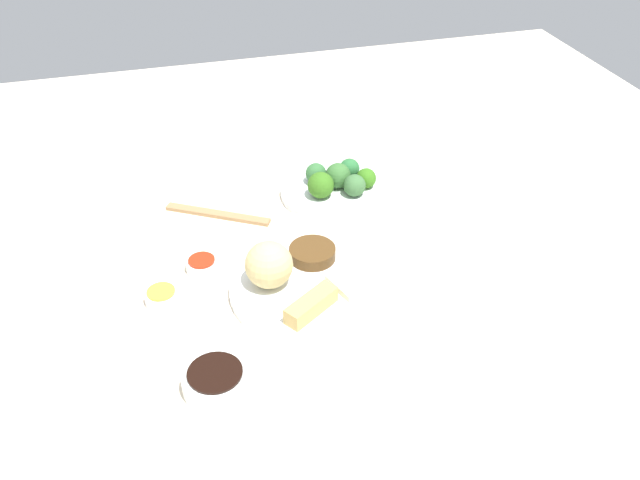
{
  "coord_description": "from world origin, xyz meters",
  "views": [
    {
      "loc": [
        -0.22,
        -0.86,
        0.78
      ],
      "look_at": [
        0.04,
        0.09,
        0.06
      ],
      "focal_mm": 37.58,
      "sensor_mm": 36.0,
      "label": 1
    }
  ],
  "objects_px": {
    "soy_sauce_bowl": "(216,381)",
    "sauce_ramekin_sweet_and_sour": "(202,266)",
    "sauce_ramekin_hot_mustard": "(162,297)",
    "broccoli_plate": "(337,191)",
    "chopsticks_pair": "(218,214)",
    "main_plate": "(312,287)"
  },
  "relations": [
    {
      "from": "soy_sauce_bowl",
      "to": "main_plate",
      "type": "bearing_deg",
      "value": 42.55
    },
    {
      "from": "sauce_ramekin_hot_mustard",
      "to": "broccoli_plate",
      "type": "bearing_deg",
      "value": 32.95
    },
    {
      "from": "soy_sauce_bowl",
      "to": "sauce_ramekin_sweet_and_sour",
      "type": "bearing_deg",
      "value": 86.79
    },
    {
      "from": "main_plate",
      "to": "soy_sauce_bowl",
      "type": "xyz_separation_m",
      "value": [
        -0.19,
        -0.18,
        0.01
      ]
    },
    {
      "from": "main_plate",
      "to": "broccoli_plate",
      "type": "height_order",
      "value": "main_plate"
    },
    {
      "from": "broccoli_plate",
      "to": "sauce_ramekin_sweet_and_sour",
      "type": "height_order",
      "value": "sauce_ramekin_sweet_and_sour"
    },
    {
      "from": "soy_sauce_bowl",
      "to": "chopsticks_pair",
      "type": "xyz_separation_m",
      "value": [
        0.07,
        0.45,
        -0.01
      ]
    },
    {
      "from": "broccoli_plate",
      "to": "sauce_ramekin_sweet_and_sour",
      "type": "relative_size",
      "value": 4.1
    },
    {
      "from": "main_plate",
      "to": "broccoli_plate",
      "type": "xyz_separation_m",
      "value": [
        0.13,
        0.29,
        -0.0
      ]
    },
    {
      "from": "sauce_ramekin_sweet_and_sour",
      "to": "sauce_ramekin_hot_mustard",
      "type": "height_order",
      "value": "same"
    },
    {
      "from": "main_plate",
      "to": "sauce_ramekin_hot_mustard",
      "type": "bearing_deg",
      "value": 170.97
    },
    {
      "from": "broccoli_plate",
      "to": "chopsticks_pair",
      "type": "relative_size",
      "value": 1.08
    },
    {
      "from": "soy_sauce_bowl",
      "to": "chopsticks_pair",
      "type": "relative_size",
      "value": 0.45
    },
    {
      "from": "sauce_ramekin_sweet_and_sour",
      "to": "chopsticks_pair",
      "type": "bearing_deg",
      "value": 72.6
    },
    {
      "from": "main_plate",
      "to": "sauce_ramekin_hot_mustard",
      "type": "relative_size",
      "value": 4.79
    },
    {
      "from": "soy_sauce_bowl",
      "to": "sauce_ramekin_sweet_and_sour",
      "type": "relative_size",
      "value": 1.71
    },
    {
      "from": "soy_sauce_bowl",
      "to": "chopsticks_pair",
      "type": "distance_m",
      "value": 0.46
    },
    {
      "from": "chopsticks_pair",
      "to": "broccoli_plate",
      "type": "bearing_deg",
      "value": 3.55
    },
    {
      "from": "sauce_ramekin_sweet_and_sour",
      "to": "chopsticks_pair",
      "type": "height_order",
      "value": "sauce_ramekin_sweet_and_sour"
    },
    {
      "from": "sauce_ramekin_sweet_and_sour",
      "to": "sauce_ramekin_hot_mustard",
      "type": "relative_size",
      "value": 1.0
    },
    {
      "from": "main_plate",
      "to": "sauce_ramekin_hot_mustard",
      "type": "distance_m",
      "value": 0.26
    },
    {
      "from": "broccoli_plate",
      "to": "sauce_ramekin_hot_mustard",
      "type": "xyz_separation_m",
      "value": [
        -0.39,
        -0.25,
        0.0
      ]
    }
  ]
}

